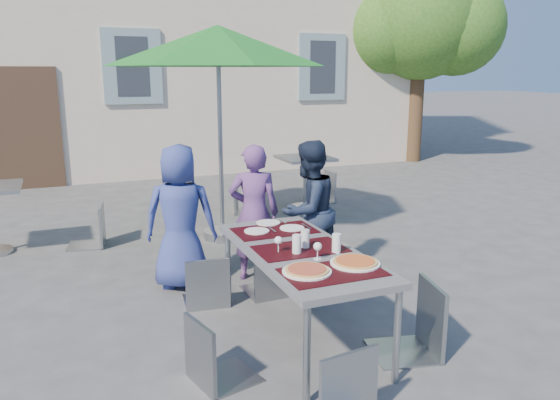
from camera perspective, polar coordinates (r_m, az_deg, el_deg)
name	(u,v)px	position (r m, az deg, el deg)	size (l,w,h in m)	color
ground	(282,361)	(4.26, 0.19, -16.49)	(90.00, 90.00, 0.00)	#404042
tree	(421,20)	(13.58, 14.53, 17.71)	(3.60, 3.00, 4.70)	#47311E
dining_table	(300,256)	(4.33, 2.14, -5.83)	(0.80, 1.85, 0.76)	#424246
pizza_near_left	(307,270)	(3.82, 2.82, -7.36)	(0.35, 0.35, 0.03)	white
pizza_near_right	(355,262)	(4.00, 7.85, -6.46)	(0.36, 0.36, 0.03)	white
glassware	(310,243)	(4.22, 3.13, -4.46)	(0.48, 0.34, 0.15)	silver
place_settings	(273,227)	(4.87, -0.76, -2.84)	(0.58, 0.46, 0.01)	white
child_0	(180,217)	(5.44, -10.39, -1.76)	(0.71, 0.46, 1.44)	navy
child_1	(254,213)	(5.58, -2.73, -1.33)	(0.52, 0.34, 1.41)	#5F3A76
child_2	(308,211)	(5.60, 2.99, -1.12)	(0.70, 0.40, 1.44)	#1A2339
chair_0	(205,251)	(5.00, -7.80, -5.34)	(0.44, 0.45, 0.90)	gray
chair_1	(272,236)	(5.16, -0.84, -3.83)	(0.46, 0.47, 1.01)	gray
chair_2	(312,235)	(5.53, 3.38, -3.68)	(0.43, 0.43, 0.87)	gray
chair_3	(211,312)	(3.78, -7.18, -11.50)	(0.50, 0.49, 0.92)	gray
chair_4	(420,276)	(4.25, 14.46, -7.71)	(0.56, 0.56, 1.05)	gray
chair_5	(361,351)	(3.27, 8.46, -15.36)	(0.47, 0.47, 0.95)	gray
patio_umbrella	(218,47)	(6.84, -6.50, 15.56)	(2.70, 2.70, 2.65)	#AEB1B6
bg_chair_r_0	(91,200)	(7.05, -19.10, -0.04)	(0.50, 0.50, 0.98)	gray
cafe_table_1	(305,171)	(8.53, 2.65, 3.01)	(0.77, 0.77, 0.82)	#AEB1B6
bg_chair_l_1	(243,175)	(8.28, -3.93, 2.61)	(0.58, 0.57, 0.99)	gray
bg_chair_r_1	(325,168)	(9.03, 4.71, 3.32)	(0.43, 0.43, 0.95)	#939A9F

